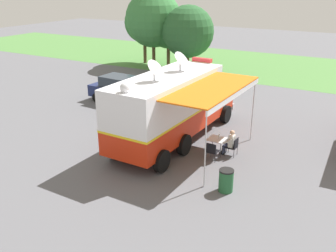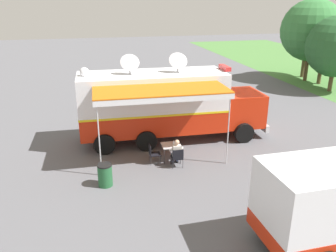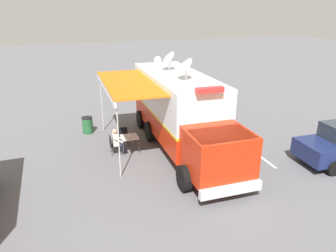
{
  "view_description": "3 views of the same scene",
  "coord_description": "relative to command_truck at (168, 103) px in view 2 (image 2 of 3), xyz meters",
  "views": [
    {
      "loc": [
        8.43,
        -14.84,
        7.61
      ],
      "look_at": [
        0.31,
        -0.45,
        1.21
      ],
      "focal_mm": 40.06,
      "sensor_mm": 36.0,
      "label": 1
    },
    {
      "loc": [
        16.34,
        -3.05,
        6.93
      ],
      "look_at": [
        1.08,
        0.53,
        1.11
      ],
      "focal_mm": 37.02,
      "sensor_mm": 36.0,
      "label": 2
    },
    {
      "loc": [
        5.38,
        13.97,
        6.52
      ],
      "look_at": [
        0.6,
        0.47,
        1.09
      ],
      "focal_mm": 33.72,
      "sensor_mm": 36.0,
      "label": 3
    }
  ],
  "objects": [
    {
      "name": "ground_plane",
      "position": [
        -0.05,
        -0.75,
        -1.95
      ],
      "size": [
        100.0,
        100.0,
        0.0
      ],
      "primitive_type": "plane",
      "color": "#5B5B60"
    },
    {
      "name": "trash_bin",
      "position": [
        4.09,
        -3.46,
        -1.49
      ],
      "size": [
        0.57,
        0.57,
        0.91
      ],
      "color": "#235B33",
      "rests_on": "ground"
    },
    {
      "name": "car_behind_truck",
      "position": [
        -6.31,
        3.87,
        -1.07
      ],
      "size": [
        4.29,
        2.19,
        1.76
      ],
      "color": "navy",
      "rests_on": "ground"
    },
    {
      "name": "command_truck",
      "position": [
        0.0,
        0.0,
        0.0
      ],
      "size": [
        5.0,
        9.55,
        4.53
      ],
      "color": "red",
      "rests_on": "ground"
    },
    {
      "name": "folding_chair_beside_table",
      "position": [
        2.57,
        -1.28,
        -1.43
      ],
      "size": [
        0.49,
        0.49,
        0.87
      ],
      "color": "black",
      "rests_on": "ground"
    },
    {
      "name": "folding_chair_at_table",
      "position": [
        3.24,
        -0.33,
        -1.43
      ],
      "size": [
        0.49,
        0.49,
        0.87
      ],
      "color": "black",
      "rests_on": "ground"
    },
    {
      "name": "folding_table",
      "position": [
        2.44,
        -0.43,
        -1.27
      ],
      "size": [
        0.82,
        0.82,
        0.73
      ],
      "color": "silver",
      "rests_on": "ground"
    },
    {
      "name": "seated_responder",
      "position": [
        3.05,
        -0.32,
        -1.3
      ],
      "size": [
        0.67,
        0.56,
        1.25
      ],
      "color": "silver",
      "rests_on": "ground"
    },
    {
      "name": "water_bottle",
      "position": [
        2.51,
        -0.3,
        -1.11
      ],
      "size": [
        0.07,
        0.07,
        0.22
      ],
      "color": "silver",
      "rests_on": "folding_table"
    },
    {
      "name": "tree_left_of_centre",
      "position": [
        -10.45,
        15.0,
        2.38
      ],
      "size": [
        5.18,
        5.18,
        6.93
      ],
      "color": "brown",
      "rests_on": "ground"
    },
    {
      "name": "tree_right_of_centre",
      "position": [
        -9.08,
        15.41,
        1.68
      ],
      "size": [
        3.89,
        3.89,
        5.59
      ],
      "color": "brown",
      "rests_on": "ground"
    },
    {
      "name": "tree_far_left",
      "position": [
        -11.84,
        15.62,
        1.94
      ],
      "size": [
        3.83,
        3.83,
        5.81
      ],
      "color": "brown",
      "rests_on": "ground"
    },
    {
      "name": "lot_stripe",
      "position": [
        -3.15,
        1.03,
        -1.94
      ],
      "size": [
        0.24,
        4.8,
        0.01
      ],
      "primitive_type": "cube",
      "rotation": [
        0.0,
        0.0,
        -0.03
      ],
      "color": "silver",
      "rests_on": "ground"
    }
  ]
}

